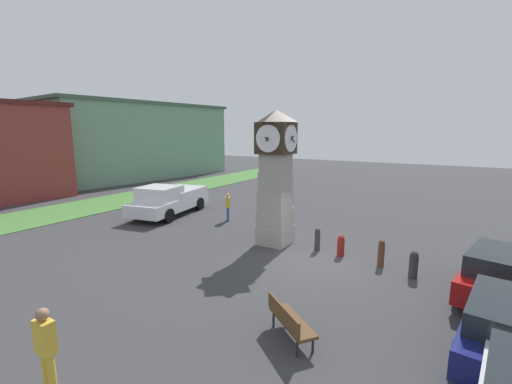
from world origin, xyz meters
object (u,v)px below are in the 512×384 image
bollard_near_tower (414,264)px  bollard_far_row (341,245)px  pedestrian_crossing_lot (228,205)px  car_by_building (507,275)px  bench (289,320)px  bollard_mid_row (381,253)px  pedestrian_near_bench (46,346)px  pickup_truck (169,199)px  bollard_end_row (317,239)px  clock_tower (276,176)px

bollard_near_tower → bollard_far_row: size_ratio=1.10×
bollard_far_row → pedestrian_crossing_lot: size_ratio=0.55×
car_by_building → bench: bearing=138.2°
car_by_building → pedestrian_crossing_lot: (3.03, 12.42, 0.11)m
bollard_mid_row → pedestrian_near_bench: size_ratio=0.57×
bollard_mid_row → bollard_far_row: (0.25, 1.61, -0.08)m
car_by_building → pedestrian_near_bench: bearing=139.8°
pickup_truck → pedestrian_crossing_lot: bearing=-80.8°
bollard_near_tower → pedestrian_crossing_lot: 10.26m
bollard_near_tower → bollard_far_row: 2.87m
bollard_far_row → pickup_truck: size_ratio=0.15×
bench → bollard_end_row: bearing=15.7°
pickup_truck → pedestrian_crossing_lot: 3.91m
bollard_far_row → bollard_end_row: (0.11, 1.04, 0.05)m
bollard_near_tower → pedestrian_crossing_lot: size_ratio=0.61×
bollard_mid_row → clock_tower: bearing=87.0°
bollard_mid_row → bollard_end_row: bearing=82.2°
bollard_near_tower → bollard_end_row: (0.85, 3.82, 0.01)m
pickup_truck → pedestrian_near_bench: size_ratio=3.31×
bollard_far_row → pedestrian_crossing_lot: bearing=74.1°
bollard_mid_row → bollard_near_tower: bearing=-112.7°
bollard_near_tower → pedestrian_near_bench: 10.71m
bollard_end_row → bollard_near_tower: bearing=-102.6°
pedestrian_crossing_lot → bollard_end_row: bearing=-107.5°
pedestrian_crossing_lot → bollard_mid_row: bearing=-104.6°
bollard_end_row → pedestrian_crossing_lot: 6.36m
bollard_mid_row → pedestrian_near_bench: bearing=158.0°
bollard_near_tower → bollard_mid_row: size_ratio=0.94×
clock_tower → bollard_near_tower: 6.37m
bollard_end_row → bench: bollard_end_row is taller
pickup_truck → bench: size_ratio=3.69×
clock_tower → bollard_end_row: (0.12, -1.96, -2.57)m
clock_tower → bench: bearing=-148.8°
clock_tower → car_by_building: clock_tower is taller
clock_tower → bollard_far_row: (0.01, -3.00, -2.62)m
bollard_far_row → bollard_mid_row: bearing=-98.7°
clock_tower → bench: clock_tower is taller
bollard_far_row → bollard_end_row: size_ratio=0.89×
bollard_mid_row → pickup_truck: bearing=82.6°
pedestrian_crossing_lot → pickup_truck: bearing=99.2°
car_by_building → pedestrian_near_bench: 11.92m
pickup_truck → bollard_far_row: bearing=-97.2°
bollard_end_row → pedestrian_crossing_lot: bearing=72.5°
car_by_building → bollard_mid_row: bearing=78.3°
bench → bollard_near_tower: bearing=-20.8°
clock_tower → pedestrian_crossing_lot: clock_tower is taller
clock_tower → bollard_mid_row: (-0.24, -4.61, -2.54)m
bollard_near_tower → pedestrian_near_bench: (-9.38, 5.15, 0.54)m
clock_tower → bollard_near_tower: (-0.73, -5.78, -2.58)m
bollard_far_row → bench: (-6.16, -0.72, 0.08)m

